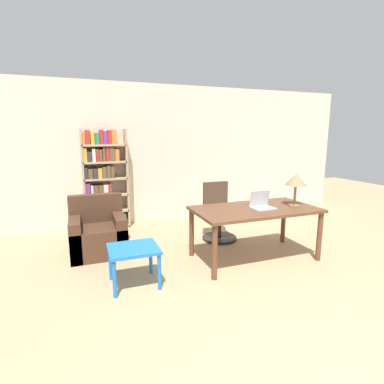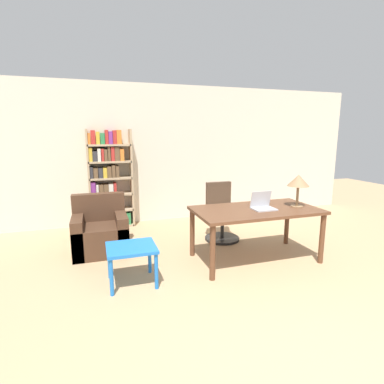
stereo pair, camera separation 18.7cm
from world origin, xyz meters
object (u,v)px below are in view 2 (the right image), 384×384
at_px(office_chair, 221,215).
at_px(side_table_blue, 131,252).
at_px(armchair, 100,233).
at_px(desk, 256,215).
at_px(table_lamp, 298,181).
at_px(bookshelf, 108,180).
at_px(laptop, 263,205).

distance_m(office_chair, side_table_blue, 1.96).
distance_m(side_table_blue, armchair, 1.19).
distance_m(desk, table_lamp, 0.76).
distance_m(desk, bookshelf, 2.91).
distance_m(laptop, armchair, 2.41).
height_order(laptop, table_lamp, table_lamp).
height_order(laptop, armchair, laptop).
relative_size(table_lamp, office_chair, 0.48).
height_order(office_chair, armchair, office_chair).
bearing_deg(table_lamp, office_chair, 125.76).
bearing_deg(laptop, side_table_blue, -175.68).
xyz_separation_m(desk, bookshelf, (-1.87, 2.21, 0.25)).
bearing_deg(table_lamp, laptop, 177.07).
relative_size(office_chair, armchair, 1.12).
xyz_separation_m(laptop, bookshelf, (-1.94, 2.26, 0.11)).
bearing_deg(desk, bookshelf, 130.16).
xyz_separation_m(desk, armchair, (-2.06, 0.97, -0.36)).
xyz_separation_m(table_lamp, armchair, (-2.67, 1.03, -0.81)).
height_order(desk, table_lamp, table_lamp).
height_order(laptop, side_table_blue, laptop).
xyz_separation_m(desk, side_table_blue, (-1.73, -0.18, -0.26)).
height_order(desk, office_chair, office_chair).
distance_m(office_chair, armchair, 1.95).
distance_m(desk, office_chair, 0.97).
bearing_deg(bookshelf, side_table_blue, -86.75).
relative_size(laptop, bookshelf, 0.17).
bearing_deg(side_table_blue, armchair, 106.11).
bearing_deg(bookshelf, table_lamp, -42.66).
distance_m(laptop, side_table_blue, 1.86).
xyz_separation_m(laptop, office_chair, (-0.19, 0.98, -0.38)).
relative_size(side_table_blue, armchair, 0.67).
relative_size(desk, table_lamp, 3.76).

